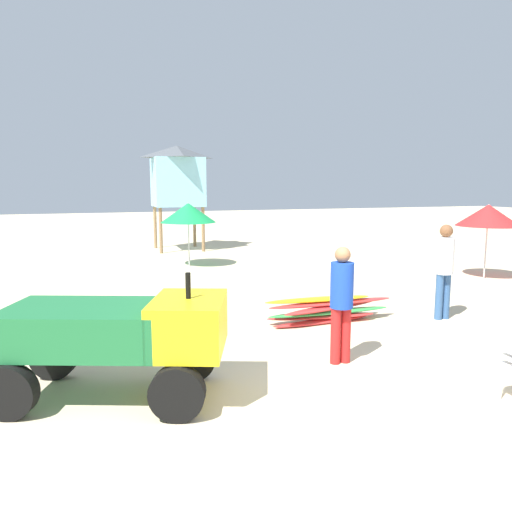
{
  "coord_description": "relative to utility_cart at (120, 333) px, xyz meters",
  "views": [
    {
      "loc": [
        -2.76,
        -4.61,
        2.5
      ],
      "look_at": [
        0.04,
        3.57,
        1.22
      ],
      "focal_mm": 34.21,
      "sensor_mm": 36.0,
      "label": 1
    }
  ],
  "objects": [
    {
      "name": "utility_cart",
      "position": [
        0.0,
        0.0,
        0.0
      ],
      "size": [
        2.8,
        2.03,
        1.5
      ],
      "color": "#1E6B38",
      "rests_on": "ground"
    },
    {
      "name": "lifeguard_near_left",
      "position": [
        2.98,
        0.17,
        0.16
      ],
      "size": [
        0.32,
        0.32,
        1.65
      ],
      "color": "red",
      "rests_on": "ground"
    },
    {
      "name": "ground",
      "position": [
        2.49,
        -1.06,
        -0.78
      ],
      "size": [
        80.0,
        80.0,
        0.0
      ],
      "primitive_type": "plane",
      "color": "beige"
    },
    {
      "name": "lifeguard_tower",
      "position": [
        2.93,
        12.81,
        2.01
      ],
      "size": [
        1.98,
        1.98,
        3.91
      ],
      "color": "olive",
      "rests_on": "ground"
    },
    {
      "name": "lifeguard_near_right",
      "position": [
        5.87,
        1.57,
        0.24
      ],
      "size": [
        0.32,
        0.32,
        1.77
      ],
      "color": "#33598C",
      "rests_on": "ground"
    },
    {
      "name": "beach_umbrella_left",
      "position": [
        9.62,
        4.45,
        0.9
      ],
      "size": [
        1.62,
        1.62,
        1.97
      ],
      "color": "beige",
      "rests_on": "ground"
    },
    {
      "name": "surfboard_pile",
      "position": [
        3.71,
        2.04,
        -0.54
      ],
      "size": [
        2.5,
        0.71,
        0.48
      ],
      "color": "red",
      "rests_on": "ground"
    },
    {
      "name": "beach_umbrella_mid",
      "position": [
        2.56,
        8.95,
        0.85
      ],
      "size": [
        1.67,
        1.67,
        1.93
      ],
      "color": "beige",
      "rests_on": "ground"
    }
  ]
}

